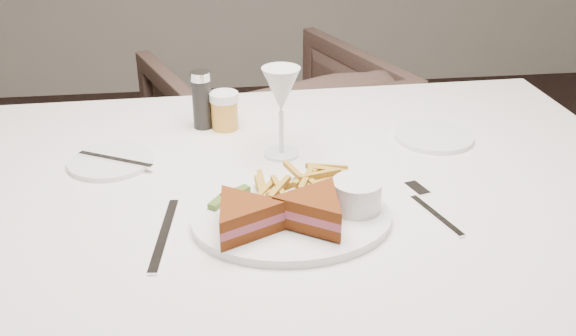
% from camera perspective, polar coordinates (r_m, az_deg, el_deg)
% --- Properties ---
extents(chair_far, '(0.90, 0.87, 0.73)m').
position_cam_1_polar(chair_far, '(2.22, -1.40, 2.42)').
color(chair_far, '#4D382F').
rests_on(chair_far, ground).
extents(table_setting, '(0.80, 0.60, 0.18)m').
position_cam_1_polar(table_setting, '(1.09, -0.38, -0.67)').
color(table_setting, white).
rests_on(table_setting, table).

